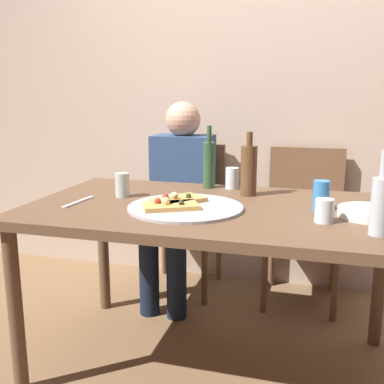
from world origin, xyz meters
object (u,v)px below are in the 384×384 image
(tumbler_near, at_px, (122,185))
(chair_left, at_px, (186,207))
(pizza_tray, at_px, (185,207))
(water_bottle, at_px, (249,170))
(chair_right, at_px, (304,215))
(tumbler_far, at_px, (232,178))
(table_knife, at_px, (79,202))
(beer_bottle, at_px, (209,164))
(guest_in_sweater, at_px, (179,192))
(wine_bottle, at_px, (381,204))
(pizza_slice_last, at_px, (170,205))
(pizza_slice_extra, at_px, (178,200))
(dining_table, at_px, (214,223))
(soda_can, at_px, (321,195))
(wine_glass, at_px, (324,211))
(plate_stack, at_px, (369,213))

(tumbler_near, bearing_deg, chair_left, 85.05)
(pizza_tray, bearing_deg, water_bottle, 57.11)
(chair_right, bearing_deg, chair_left, 0.00)
(tumbler_far, relative_size, table_knife, 0.48)
(chair_left, bearing_deg, tumbler_far, 128.30)
(beer_bottle, height_order, tumbler_far, beer_bottle)
(chair_left, height_order, guest_in_sweater, guest_in_sweater)
(wine_bottle, bearing_deg, pizza_tray, 167.40)
(pizza_slice_last, bearing_deg, pizza_slice_extra, 90.65)
(pizza_tray, relative_size, pizza_slice_last, 1.87)
(guest_in_sweater, bearing_deg, water_bottle, 136.56)
(dining_table, relative_size, pizza_slice_last, 6.20)
(soda_can, bearing_deg, chair_left, 135.19)
(pizza_tray, bearing_deg, wine_bottle, -12.60)
(pizza_tray, distance_m, wine_glass, 0.55)
(tumbler_far, height_order, table_knife, tumbler_far)
(water_bottle, height_order, chair_right, water_bottle)
(beer_bottle, relative_size, table_knife, 1.42)
(beer_bottle, bearing_deg, pizza_slice_extra, -96.39)
(tumbler_near, bearing_deg, beer_bottle, 42.72)
(tumbler_near, bearing_deg, tumbler_far, 34.93)
(pizza_slice_extra, bearing_deg, pizza_tray, -46.83)
(pizza_tray, xyz_separation_m, wine_bottle, (0.73, -0.16, 0.10))
(tumbler_near, relative_size, chair_right, 0.12)
(pizza_slice_last, bearing_deg, beer_bottle, 85.11)
(tumbler_far, bearing_deg, tumbler_near, -145.07)
(tumbler_near, bearing_deg, pizza_slice_extra, -15.44)
(pizza_slice_last, bearing_deg, chair_right, 62.92)
(table_knife, bearing_deg, wine_bottle, -91.56)
(wine_bottle, relative_size, plate_stack, 1.22)
(chair_left, bearing_deg, soda_can, 135.19)
(water_bottle, bearing_deg, tumbler_far, 128.91)
(pizza_tray, height_order, plate_stack, plate_stack)
(pizza_slice_last, distance_m, tumbler_near, 0.35)
(wine_glass, xyz_separation_m, guest_in_sweater, (-0.82, 0.84, -0.15))
(water_bottle, distance_m, chair_right, 0.75)
(wine_glass, bearing_deg, soda_can, 94.03)
(table_knife, bearing_deg, tumbler_near, -37.32)
(tumbler_near, bearing_deg, pizza_tray, -21.53)
(pizza_slice_last, bearing_deg, chair_left, 102.73)
(tumbler_near, relative_size, wine_glass, 1.26)
(dining_table, relative_size, tumbler_far, 14.98)
(dining_table, distance_m, table_knife, 0.60)
(water_bottle, xyz_separation_m, guest_in_sweater, (-0.48, 0.46, -0.23))
(wine_bottle, distance_m, chair_left, 1.52)
(pizza_tray, distance_m, plate_stack, 0.72)
(pizza_slice_extra, relative_size, table_knife, 1.15)
(wine_bottle, relative_size, water_bottle, 0.97)
(guest_in_sweater, bearing_deg, pizza_slice_last, 104.95)
(soda_can, bearing_deg, chair_right, 95.90)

